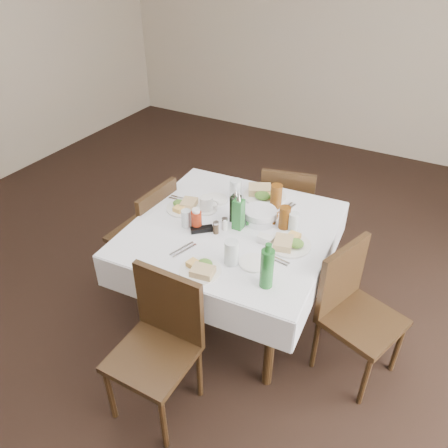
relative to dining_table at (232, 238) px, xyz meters
The scene contains 33 objects.
ground_plane 0.74m from the dining_table, 138.01° to the right, with size 7.00×7.00×0.00m, color black.
room_shell 1.08m from the dining_table, 138.01° to the right, with size 6.04×7.04×2.80m.
dining_table is the anchor object (origin of this frame).
chair_north 0.82m from the dining_table, 84.65° to the left, with size 0.49×0.49×0.85m.
chair_south 0.80m from the dining_table, 91.51° to the right, with size 0.42×0.42×0.88m.
chair_east 0.84m from the dining_table, ahead, with size 0.52×0.52×0.87m.
chair_west 0.72m from the dining_table, behind, with size 0.42×0.42×0.86m.
meal_north 0.44m from the dining_table, 87.11° to the left, with size 0.30×0.30×0.07m.
meal_south 0.48m from the dining_table, 82.95° to the right, with size 0.24×0.24×0.05m.
meal_east 0.41m from the dining_table, ahead, with size 0.26×0.26×0.06m.
meal_west 0.40m from the dining_table, behind, with size 0.24×0.24×0.05m.
side_plate_a 0.35m from the dining_table, 139.00° to the left, with size 0.18×0.18×0.01m.
side_plate_b 0.40m from the dining_table, 43.61° to the right, with size 0.17×0.17×0.01m.
water_n 0.38m from the dining_table, 114.24° to the left, with size 0.08×0.08×0.15m.
water_s 0.39m from the dining_table, 62.65° to the right, with size 0.08×0.08×0.15m.
water_e 0.41m from the dining_table, 23.72° to the left, with size 0.07×0.07×0.12m.
water_w 0.32m from the dining_table, 152.71° to the right, with size 0.06×0.06×0.11m.
iced_tea_a 0.42m from the dining_table, 67.72° to the left, with size 0.08×0.08×0.16m.
iced_tea_b 0.36m from the dining_table, 27.51° to the left, with size 0.07×0.07×0.15m.
bread_basket 0.23m from the dining_table, 51.22° to the left, with size 0.24×0.24×0.08m.
oil_cruet_dark 0.20m from the dining_table, 100.75° to the left, with size 0.06×0.06×0.24m.
oil_cruet_green 0.20m from the dining_table, ahead, with size 0.06×0.06×0.26m.
ketchup_bottle 0.27m from the dining_table, 145.64° to the right, with size 0.07×0.07×0.15m.
salt_shaker 0.14m from the dining_table, 117.04° to the right, with size 0.04×0.04×0.08m.
pepper_shaker 0.18m from the dining_table, 116.43° to the right, with size 0.04×0.04×0.08m.
coffee_mug 0.29m from the dining_table, 159.88° to the left, with size 0.15×0.14×0.10m.
sunglasses 0.22m from the dining_table, 136.01° to the right, with size 0.13×0.13×0.03m.
green_bottle 0.61m from the dining_table, 43.73° to the right, with size 0.07×0.07×0.27m.
sugar_caddy 0.28m from the dining_table, 11.98° to the right, with size 0.10×0.06×0.05m.
cutlery_n 0.43m from the dining_table, 57.75° to the left, with size 0.08×0.18×0.01m.
cutlery_s 0.39m from the dining_table, 111.08° to the right, with size 0.09×0.18×0.01m.
cutlery_e 0.43m from the dining_table, 24.68° to the right, with size 0.16×0.06×0.01m.
cutlery_w 0.48m from the dining_table, 165.81° to the left, with size 0.19×0.06×0.01m.
Camera 1 is at (1.27, -1.82, 2.34)m, focal length 35.00 mm.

